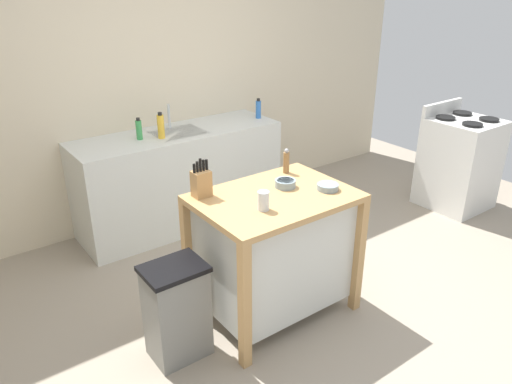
{
  "coord_description": "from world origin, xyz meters",
  "views": [
    {
      "loc": [
        -1.88,
        -2.09,
        2.16
      ],
      "look_at": [
        -0.11,
        0.31,
        0.83
      ],
      "focal_mm": 34.3,
      "sensor_mm": 36.0,
      "label": 1
    }
  ],
  "objects_px": {
    "trash_bin": "(177,311)",
    "stove": "(459,163)",
    "bottle_dish_soap": "(258,109)",
    "kitchen_island": "(274,248)",
    "sink_faucet": "(169,116)",
    "bottle_spray_cleaner": "(161,126)",
    "bottle_hand_soap": "(139,129)",
    "bowl_ceramic_wide": "(328,187)",
    "drinking_cup": "(263,201)",
    "bowl_ceramic_small": "(285,183)",
    "knife_block": "(201,183)",
    "pepper_grinder": "(286,161)"
  },
  "relations": [
    {
      "from": "sink_faucet",
      "to": "bottle_dish_soap",
      "type": "height_order",
      "value": "sink_faucet"
    },
    {
      "from": "bowl_ceramic_wide",
      "to": "bowl_ceramic_small",
      "type": "xyz_separation_m",
      "value": [
        -0.19,
        0.2,
        0.01
      ]
    },
    {
      "from": "bowl_ceramic_small",
      "to": "knife_block",
      "type": "bearing_deg",
      "value": 158.88
    },
    {
      "from": "bottle_dish_soap",
      "to": "stove",
      "type": "height_order",
      "value": "bottle_dish_soap"
    },
    {
      "from": "bowl_ceramic_wide",
      "to": "trash_bin",
      "type": "bearing_deg",
      "value": 172.98
    },
    {
      "from": "bowl_ceramic_small",
      "to": "trash_bin",
      "type": "xyz_separation_m",
      "value": [
        -0.88,
        -0.07,
        -0.59
      ]
    },
    {
      "from": "kitchen_island",
      "to": "drinking_cup",
      "type": "relative_size",
      "value": 8.51
    },
    {
      "from": "trash_bin",
      "to": "stove",
      "type": "distance_m",
      "value": 3.3
    },
    {
      "from": "bowl_ceramic_small",
      "to": "bowl_ceramic_wide",
      "type": "bearing_deg",
      "value": -45.37
    },
    {
      "from": "trash_bin",
      "to": "bowl_ceramic_wide",
      "type": "bearing_deg",
      "value": -7.02
    },
    {
      "from": "drinking_cup",
      "to": "bottle_hand_soap",
      "type": "xyz_separation_m",
      "value": [
        -0.04,
        1.67,
        0.04
      ]
    },
    {
      "from": "bottle_spray_cleaner",
      "to": "bowl_ceramic_small",
      "type": "bearing_deg",
      "value": -81.99
    },
    {
      "from": "kitchen_island",
      "to": "sink_faucet",
      "type": "relative_size",
      "value": 4.55
    },
    {
      "from": "bottle_spray_cleaner",
      "to": "bottle_hand_soap",
      "type": "relative_size",
      "value": 1.21
    },
    {
      "from": "sink_faucet",
      "to": "kitchen_island",
      "type": "bearing_deg",
      "value": -94.4
    },
    {
      "from": "bowl_ceramic_small",
      "to": "bottle_dish_soap",
      "type": "bearing_deg",
      "value": 59.56
    },
    {
      "from": "bowl_ceramic_wide",
      "to": "bottle_spray_cleaner",
      "type": "relative_size",
      "value": 0.62
    },
    {
      "from": "knife_block",
      "to": "sink_faucet",
      "type": "relative_size",
      "value": 1.15
    },
    {
      "from": "trash_bin",
      "to": "bottle_hand_soap",
      "type": "bearing_deg",
      "value": 71.58
    },
    {
      "from": "bottle_dish_soap",
      "to": "sink_faucet",
      "type": "bearing_deg",
      "value": 166.49
    },
    {
      "from": "bowl_ceramic_small",
      "to": "bottle_spray_cleaner",
      "type": "distance_m",
      "value": 1.42
    },
    {
      "from": "bowl_ceramic_small",
      "to": "trash_bin",
      "type": "height_order",
      "value": "bowl_ceramic_small"
    },
    {
      "from": "kitchen_island",
      "to": "bottle_hand_soap",
      "type": "height_order",
      "value": "bottle_hand_soap"
    },
    {
      "from": "trash_bin",
      "to": "knife_block",
      "type": "bearing_deg",
      "value": 36.38
    },
    {
      "from": "kitchen_island",
      "to": "bottle_spray_cleaner",
      "type": "bearing_deg",
      "value": 92.37
    },
    {
      "from": "knife_block",
      "to": "pepper_grinder",
      "type": "distance_m",
      "value": 0.69
    },
    {
      "from": "knife_block",
      "to": "bowl_ceramic_wide",
      "type": "xyz_separation_m",
      "value": [
        0.71,
        -0.4,
        -0.07
      ]
    },
    {
      "from": "pepper_grinder",
      "to": "stove",
      "type": "height_order",
      "value": "pepper_grinder"
    },
    {
      "from": "drinking_cup",
      "to": "bottle_hand_soap",
      "type": "bearing_deg",
      "value": 91.33
    },
    {
      "from": "drinking_cup",
      "to": "pepper_grinder",
      "type": "relative_size",
      "value": 0.66
    },
    {
      "from": "kitchen_island",
      "to": "bottle_hand_soap",
      "type": "relative_size",
      "value": 5.39
    },
    {
      "from": "trash_bin",
      "to": "sink_faucet",
      "type": "xyz_separation_m",
      "value": [
        0.87,
        1.7,
        0.68
      ]
    },
    {
      "from": "bowl_ceramic_small",
      "to": "stove",
      "type": "height_order",
      "value": "stove"
    },
    {
      "from": "bottle_spray_cleaner",
      "to": "pepper_grinder",
      "type": "bearing_deg",
      "value": -73.21
    },
    {
      "from": "bowl_ceramic_wide",
      "to": "bottle_hand_soap",
      "type": "height_order",
      "value": "bottle_hand_soap"
    },
    {
      "from": "bowl_ceramic_wide",
      "to": "drinking_cup",
      "type": "height_order",
      "value": "drinking_cup"
    },
    {
      "from": "trash_bin",
      "to": "bottle_dish_soap",
      "type": "relative_size",
      "value": 3.28
    },
    {
      "from": "pepper_grinder",
      "to": "sink_faucet",
      "type": "bearing_deg",
      "value": 96.93
    },
    {
      "from": "stove",
      "to": "knife_block",
      "type": "bearing_deg",
      "value": 179.96
    },
    {
      "from": "trash_bin",
      "to": "stove",
      "type": "bearing_deg",
      "value": 4.58
    },
    {
      "from": "bowl_ceramic_wide",
      "to": "stove",
      "type": "height_order",
      "value": "stove"
    },
    {
      "from": "kitchen_island",
      "to": "bowl_ceramic_wide",
      "type": "xyz_separation_m",
      "value": [
        0.33,
        -0.14,
        0.41
      ]
    },
    {
      "from": "sink_faucet",
      "to": "bottle_hand_soap",
      "type": "distance_m",
      "value": 0.38
    },
    {
      "from": "bowl_ceramic_wide",
      "to": "pepper_grinder",
      "type": "bearing_deg",
      "value": 93.98
    },
    {
      "from": "bowl_ceramic_small",
      "to": "drinking_cup",
      "type": "height_order",
      "value": "drinking_cup"
    },
    {
      "from": "bowl_ceramic_wide",
      "to": "drinking_cup",
      "type": "relative_size",
      "value": 1.18
    },
    {
      "from": "pepper_grinder",
      "to": "stove",
      "type": "relative_size",
      "value": 0.18
    },
    {
      "from": "stove",
      "to": "sink_faucet",
      "type": "bearing_deg",
      "value": 149.33
    },
    {
      "from": "knife_block",
      "to": "bottle_hand_soap",
      "type": "relative_size",
      "value": 1.36
    },
    {
      "from": "pepper_grinder",
      "to": "sink_faucet",
      "type": "relative_size",
      "value": 0.81
    }
  ]
}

